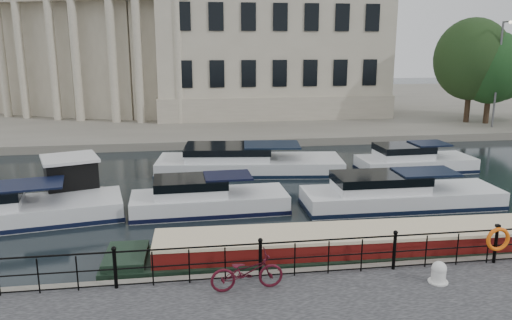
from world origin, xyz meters
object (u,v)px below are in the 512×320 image
(harbour_hut, at_px, (71,182))
(bicycle, at_px, (247,271))
(narrowboat, at_px, (348,254))
(mooring_bollard, at_px, (439,273))
(life_ring_post, at_px, (498,240))

(harbour_hut, bearing_deg, bicycle, -75.54)
(harbour_hut, bearing_deg, narrowboat, -56.80)
(mooring_bollard, height_order, harbour_hut, harbour_hut)
(mooring_bollard, xyz_separation_m, life_ring_post, (2.32, 0.88, 0.48))
(mooring_bollard, relative_size, narrowboat, 0.04)
(life_ring_post, xyz_separation_m, narrowboat, (-4.07, 1.69, -0.96))
(bicycle, distance_m, harbour_hut, 12.32)
(narrowboat, bearing_deg, mooring_bollard, -54.14)
(narrowboat, bearing_deg, life_ring_post, -20.95)
(bicycle, distance_m, mooring_bollard, 5.38)
(harbour_hut, bearing_deg, mooring_bollard, -60.08)
(bicycle, relative_size, life_ring_post, 1.62)
(mooring_bollard, bearing_deg, narrowboat, 124.32)
(life_ring_post, height_order, harbour_hut, harbour_hut)
(narrowboat, relative_size, harbour_hut, 4.06)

